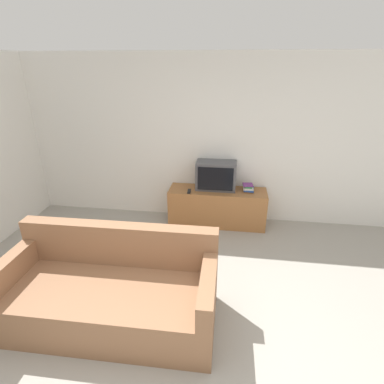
{
  "coord_description": "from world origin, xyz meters",
  "views": [
    {
      "loc": [
        0.31,
        -1.61,
        2.42
      ],
      "look_at": [
        -0.23,
        2.26,
        0.74
      ],
      "focal_mm": 28.0,
      "sensor_mm": 36.0,
      "label": 1
    }
  ],
  "objects_px": {
    "remote_on_stand": "(189,191)",
    "television": "(216,175)",
    "tv_stand": "(217,207)",
    "couch": "(111,294)",
    "book_stack": "(248,188)"
  },
  "relations": [
    {
      "from": "remote_on_stand",
      "to": "television",
      "type": "bearing_deg",
      "value": 26.75
    },
    {
      "from": "tv_stand",
      "to": "remote_on_stand",
      "type": "bearing_deg",
      "value": -162.65
    },
    {
      "from": "couch",
      "to": "remote_on_stand",
      "type": "height_order",
      "value": "couch"
    },
    {
      "from": "book_stack",
      "to": "remote_on_stand",
      "type": "distance_m",
      "value": 0.93
    },
    {
      "from": "tv_stand",
      "to": "book_stack",
      "type": "height_order",
      "value": "book_stack"
    },
    {
      "from": "couch",
      "to": "book_stack",
      "type": "xyz_separation_m",
      "value": [
        1.4,
        2.18,
        0.34
      ]
    },
    {
      "from": "television",
      "to": "couch",
      "type": "relative_size",
      "value": 0.3
    },
    {
      "from": "tv_stand",
      "to": "television",
      "type": "distance_m",
      "value": 0.52
    },
    {
      "from": "couch",
      "to": "book_stack",
      "type": "height_order",
      "value": "couch"
    },
    {
      "from": "television",
      "to": "book_stack",
      "type": "distance_m",
      "value": 0.54
    },
    {
      "from": "television",
      "to": "book_stack",
      "type": "height_order",
      "value": "television"
    },
    {
      "from": "tv_stand",
      "to": "couch",
      "type": "xyz_separation_m",
      "value": [
        -0.93,
        -2.14,
        0.01
      ]
    },
    {
      "from": "book_stack",
      "to": "television",
      "type": "bearing_deg",
      "value": 177.94
    },
    {
      "from": "couch",
      "to": "remote_on_stand",
      "type": "relative_size",
      "value": 13.63
    },
    {
      "from": "remote_on_stand",
      "to": "book_stack",
      "type": "bearing_deg",
      "value": 11.33
    }
  ]
}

